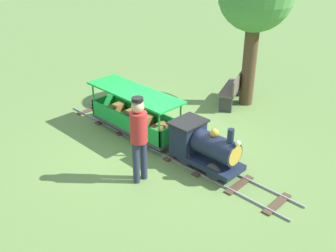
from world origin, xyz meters
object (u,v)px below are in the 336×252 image
Objects in this scene: locomotive at (203,145)px; conductor_person at (139,134)px; park_bench at (233,89)px; passenger_car at (135,116)px.

locomotive is 1.32m from conductor_person.
locomotive is 0.89× the size of conductor_person.
locomotive reaches higher than park_bench.
conductor_person reaches higher than passenger_car.
passenger_car is 1.74× the size of park_bench.
passenger_car is 1.88m from conductor_person.
park_bench is (-3.99, -0.87, -0.54)m from conductor_person.
locomotive is at bearing 25.88° from park_bench.
passenger_car is 1.45× the size of conductor_person.
conductor_person is (1.11, -0.53, 0.47)m from locomotive.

